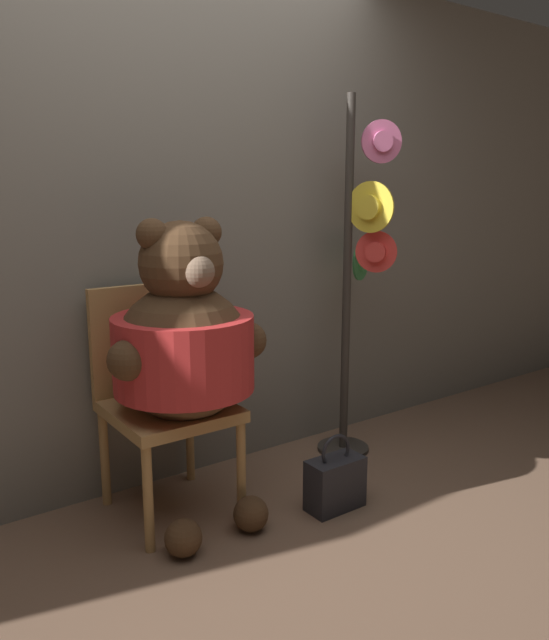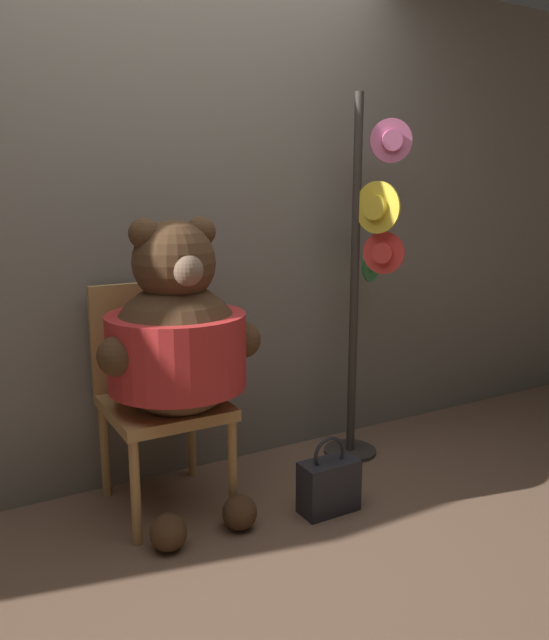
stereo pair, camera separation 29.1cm
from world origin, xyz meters
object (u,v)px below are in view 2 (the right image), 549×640
at_px(teddy_bear, 177,342).
at_px(handbag_on_ground, 329,485).
at_px(chair, 157,387).
at_px(hat_display_rack, 366,277).

relative_size(teddy_bear, handbag_on_ground, 3.70).
bearing_deg(teddy_bear, chair, 102.00).
xyz_separation_m(chair, handbag_on_ground, (0.60, -0.49, -0.41)).
relative_size(chair, teddy_bear, 0.76).
height_order(hat_display_rack, handbag_on_ground, hat_display_rack).
xyz_separation_m(teddy_bear, handbag_on_ground, (0.57, -0.31, -0.65)).
bearing_deg(handbag_on_ground, teddy_bear, 151.21).
height_order(teddy_bear, handbag_on_ground, teddy_bear).
height_order(chair, hat_display_rack, hat_display_rack).
bearing_deg(chair, hat_display_rack, -3.15).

